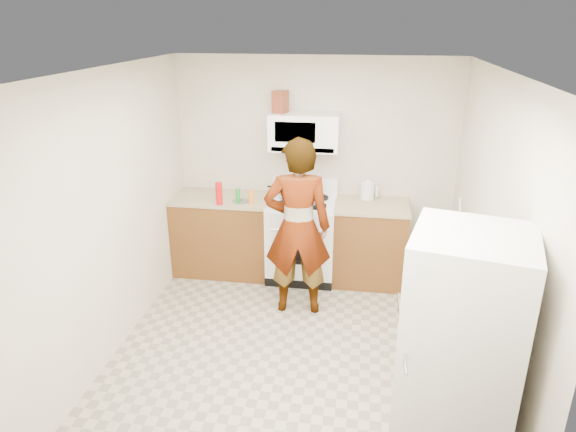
% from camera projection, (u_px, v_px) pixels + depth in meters
% --- Properties ---
extents(floor, '(3.60, 3.60, 0.00)m').
position_uv_depth(floor, '(292.00, 350.00, 4.74)').
color(floor, gray).
rests_on(floor, ground).
extents(back_wall, '(3.20, 0.02, 2.50)m').
position_uv_depth(back_wall, '(314.00, 167.00, 5.94)').
color(back_wall, beige).
rests_on(back_wall, floor).
extents(right_wall, '(0.02, 3.60, 2.50)m').
position_uv_depth(right_wall, '(491.00, 236.00, 4.07)').
color(right_wall, beige).
rests_on(right_wall, floor).
extents(cabinet_left, '(1.12, 0.62, 0.90)m').
position_uv_depth(cabinet_left, '(224.00, 235.00, 6.10)').
color(cabinet_left, brown).
rests_on(cabinet_left, floor).
extents(counter_left, '(1.14, 0.64, 0.03)m').
position_uv_depth(counter_left, '(222.00, 198.00, 5.93)').
color(counter_left, tan).
rests_on(counter_left, cabinet_left).
extents(cabinet_right, '(0.80, 0.62, 0.90)m').
position_uv_depth(cabinet_right, '(370.00, 244.00, 5.86)').
color(cabinet_right, brown).
rests_on(cabinet_right, floor).
extents(counter_right, '(0.82, 0.64, 0.03)m').
position_uv_depth(counter_right, '(372.00, 206.00, 5.69)').
color(counter_right, tan).
rests_on(counter_right, cabinet_right).
extents(gas_range, '(0.76, 0.65, 1.13)m').
position_uv_depth(gas_range, '(302.00, 238.00, 5.95)').
color(gas_range, white).
rests_on(gas_range, floor).
extents(microwave, '(0.76, 0.38, 0.40)m').
position_uv_depth(microwave, '(304.00, 132.00, 5.63)').
color(microwave, white).
rests_on(microwave, back_wall).
extents(person, '(0.72, 0.51, 1.84)m').
position_uv_depth(person, '(298.00, 228.00, 5.10)').
color(person, tan).
rests_on(person, floor).
extents(fridge, '(0.84, 0.84, 1.70)m').
position_uv_depth(fridge, '(459.00, 357.00, 3.27)').
color(fridge, silver).
rests_on(fridge, floor).
extents(kettle, '(0.21, 0.21, 0.19)m').
position_uv_depth(kettle, '(367.00, 191.00, 5.84)').
color(kettle, silver).
rests_on(kettle, counter_right).
extents(jug, '(0.18, 0.18, 0.24)m').
position_uv_depth(jug, '(280.00, 102.00, 5.55)').
color(jug, maroon).
rests_on(jug, microwave).
extents(saucepan, '(0.31, 0.31, 0.13)m').
position_uv_depth(saucepan, '(290.00, 191.00, 5.87)').
color(saucepan, silver).
rests_on(saucepan, gas_range).
extents(tray, '(0.29, 0.22, 0.05)m').
position_uv_depth(tray, '(311.00, 202.00, 5.69)').
color(tray, silver).
rests_on(tray, gas_range).
extents(bottle_spray, '(0.10, 0.10, 0.25)m').
position_uv_depth(bottle_spray, '(219.00, 193.00, 5.65)').
color(bottle_spray, red).
rests_on(bottle_spray, counter_left).
extents(bottle_hot_sauce, '(0.06, 0.06, 0.16)m').
position_uv_depth(bottle_hot_sauce, '(251.00, 197.00, 5.66)').
color(bottle_hot_sauce, orange).
rests_on(bottle_hot_sauce, counter_left).
extents(bottle_green_cap, '(0.06, 0.06, 0.17)m').
position_uv_depth(bottle_green_cap, '(238.00, 196.00, 5.70)').
color(bottle_green_cap, '#177E23').
rests_on(bottle_green_cap, counter_left).
extents(pot_lid, '(0.28, 0.28, 0.01)m').
position_uv_depth(pot_lid, '(241.00, 201.00, 5.77)').
color(pot_lid, white).
rests_on(pot_lid, counter_left).
extents(broom, '(0.17, 0.22, 1.20)m').
position_uv_depth(broom, '(459.00, 250.00, 5.34)').
color(broom, silver).
rests_on(broom, floor).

